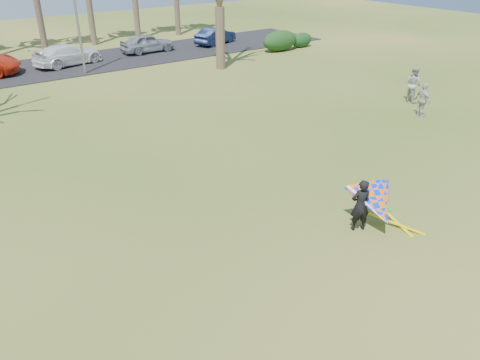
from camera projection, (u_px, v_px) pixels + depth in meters
ground at (280, 238)px, 13.72m from camera, size 100.00×100.00×0.00m
parking_strip at (41, 69)px, 31.70m from camera, size 46.00×7.00×0.06m
streetlight at (77, 1)px, 28.64m from camera, size 2.28×0.18×8.00m
hedge_near at (280, 41)px, 36.60m from camera, size 3.18×1.44×1.59m
hedge_far at (301, 40)px, 38.01m from camera, size 2.08×0.98×1.16m
car_3 at (68, 55)px, 32.31m from camera, size 5.10×3.01×1.39m
car_4 at (147, 43)px, 36.01m from camera, size 4.13×1.71×1.40m
car_5 at (215, 36)px, 38.87m from camera, size 4.24×2.65×1.32m
pedestrian_a at (413, 84)px, 24.97m from camera, size 0.86×1.03×1.90m
pedestrian_b at (423, 100)px, 22.87m from camera, size 0.65×1.04×1.66m
kite_flyer at (375, 204)px, 13.83m from camera, size 2.13×2.39×2.02m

